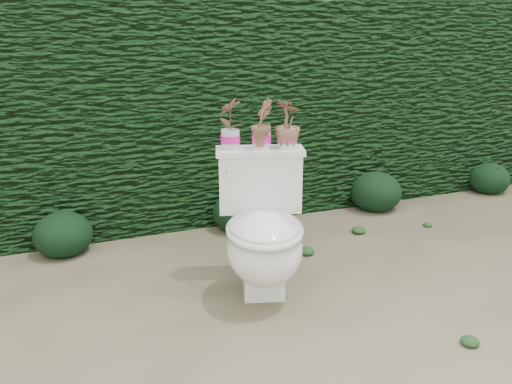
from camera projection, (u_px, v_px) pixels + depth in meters
name	position (u px, v px, depth m)	size (l,w,h in m)	color
ground	(295.00, 289.00, 3.10)	(60.00, 60.00, 0.00)	#847C5B
hedge	(210.00, 108.00, 4.27)	(8.00, 1.00, 1.60)	#163F15
toilet	(263.00, 233.00, 2.97)	(0.64, 0.78, 0.78)	white
potted_plant_left	(230.00, 124.00, 3.01)	(0.15, 0.10, 0.28)	#31641F
potted_plant_center	(262.00, 125.00, 3.03)	(0.14, 0.12, 0.26)	#31641F
potted_plant_right	(287.00, 125.00, 3.04)	(0.15, 0.15, 0.26)	#31641F
liriope_clump_1	(63.00, 231.00, 3.54)	(0.38, 0.38, 0.30)	black
liriope_clump_2	(238.00, 208.00, 3.96)	(0.38, 0.38, 0.30)	black
liriope_clump_3	(376.00, 189.00, 4.37)	(0.41, 0.41, 0.33)	black
liriope_clump_4	(489.00, 176.00, 4.81)	(0.36, 0.36, 0.29)	black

